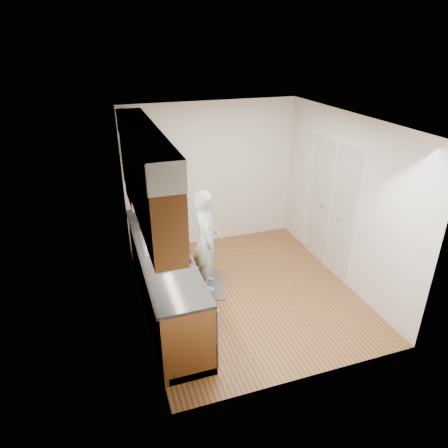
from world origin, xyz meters
name	(u,v)px	position (x,y,z in m)	size (l,w,h in m)	color
floor	(247,291)	(0.00, 0.00, 0.00)	(3.50, 3.50, 0.00)	#946338
ceiling	(252,120)	(0.00, 0.00, 2.50)	(3.50, 3.50, 0.00)	white
wall_left	(137,230)	(-1.50, 0.00, 1.25)	(0.02, 3.50, 2.50)	silver
wall_right	(345,201)	(1.50, 0.00, 1.25)	(0.02, 3.50, 2.50)	silver
wall_back	(212,175)	(0.00, 1.75, 1.25)	(3.00, 0.02, 2.50)	silver
counter	(165,277)	(-1.20, 0.00, 0.49)	(0.64, 2.80, 1.30)	brown
upper_cabinets	(146,174)	(-1.33, 0.05, 1.95)	(0.47, 2.80, 1.21)	brown
closet_door	(331,208)	(1.49, 0.30, 1.02)	(0.02, 1.22, 2.05)	silver
floor_mat	(207,285)	(-0.52, 0.32, 0.01)	(0.48, 0.81, 0.02)	#5A5A5C
person	(206,234)	(-0.52, 0.32, 0.88)	(0.61, 0.41, 1.73)	#A5C1C8
soap_bottle_a	(156,213)	(-1.14, 0.82, 1.08)	(0.11, 0.11, 0.28)	silver
soap_bottle_b	(155,216)	(-1.15, 0.82, 1.03)	(0.09, 0.09, 0.19)	silver
soda_can	(166,219)	(-1.02, 0.72, 1.01)	(0.07, 0.07, 0.13)	#A61C2D
steel_can	(169,220)	(-0.97, 0.69, 1.00)	(0.06, 0.06, 0.11)	#A5A5AA
dish_rack	(171,258)	(-1.16, -0.35, 0.97)	(0.39, 0.33, 0.06)	black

